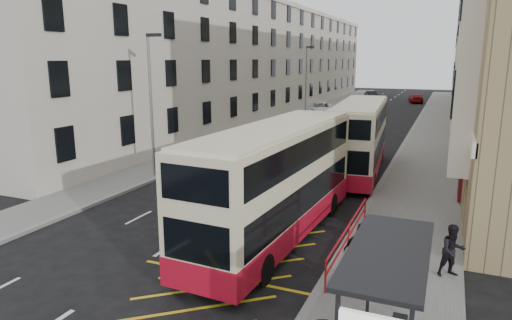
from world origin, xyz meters
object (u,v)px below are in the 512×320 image
at_px(double_decker_front, 276,183).
at_px(bus_shelter, 391,290).
at_px(pedestrian_mid, 453,251).
at_px(double_decker_rear, 359,138).
at_px(car_dark, 371,96).
at_px(car_red, 416,98).
at_px(street_lamp_near, 151,98).
at_px(pedestrian_far, 361,254).
at_px(street_lamp_far, 307,77).
at_px(white_van, 320,109).
at_px(car_silver, 356,101).

bearing_deg(double_decker_front, bus_shelter, -49.68).
bearing_deg(pedestrian_mid, double_decker_rear, 83.02).
relative_size(car_dark, car_red, 0.95).
bearing_deg(car_red, street_lamp_near, 69.34).
height_order(bus_shelter, car_dark, bus_shelter).
bearing_deg(pedestrian_far, car_red, -72.94).
xyz_separation_m(street_lamp_far, double_decker_rear, (10.70, -24.37, -2.44)).
xyz_separation_m(street_lamp_near, white_van, (1.15, 32.32, -3.81)).
distance_m(pedestrian_mid, car_red, 61.35).
bearing_deg(double_decker_front, pedestrian_mid, -6.55).
relative_size(pedestrian_far, car_dark, 0.44).
bearing_deg(street_lamp_near, white_van, 87.96).
relative_size(double_decker_rear, pedestrian_mid, 6.52).
xyz_separation_m(double_decker_front, double_decker_rear, (0.99, 11.49, -0.05)).
distance_m(pedestrian_mid, white_van, 41.93).
bearing_deg(car_silver, car_red, 41.08).
bearing_deg(pedestrian_mid, car_red, 65.33).
distance_m(white_van, car_red, 23.82).
xyz_separation_m(bus_shelter, pedestrian_far, (-1.28, 3.87, -1.03)).
height_order(double_decker_front, double_decker_rear, double_decker_front).
bearing_deg(pedestrian_far, white_van, -58.83).
relative_size(bus_shelter, double_decker_rear, 0.39).
bearing_deg(white_van, car_silver, 67.64).
bearing_deg(car_red, double_decker_rear, 80.53).
height_order(car_silver, car_red, car_silver).
bearing_deg(double_decker_rear, car_red, 85.64).
height_order(bus_shelter, double_decker_rear, double_decker_rear).
relative_size(bus_shelter, car_dark, 0.97).
height_order(pedestrian_mid, car_silver, pedestrian_mid).
bearing_deg(pedestrian_mid, car_dark, 71.54).
xyz_separation_m(street_lamp_near, street_lamp_far, (0.00, 30.00, 0.00)).
height_order(pedestrian_far, car_red, pedestrian_far).
relative_size(white_van, car_silver, 1.50).
distance_m(double_decker_rear, car_silver, 40.82).
distance_m(double_decker_rear, pedestrian_mid, 13.64).
relative_size(car_silver, car_dark, 0.90).
distance_m(pedestrian_mid, pedestrian_far, 3.01).
distance_m(street_lamp_far, pedestrian_far, 40.95).
bearing_deg(white_van, pedestrian_mid, -84.26).
xyz_separation_m(double_decker_rear, car_dark, (-7.36, 50.84, -1.47)).
bearing_deg(street_lamp_far, pedestrian_mid, -66.63).
bearing_deg(street_lamp_near, double_decker_front, -31.10).
relative_size(street_lamp_far, car_red, 1.73).
height_order(pedestrian_mid, car_red, pedestrian_mid).
distance_m(double_decker_front, car_silver, 52.00).
bearing_deg(double_decker_rear, car_silver, 96.50).
relative_size(bus_shelter, street_lamp_far, 0.53).
height_order(street_lamp_near, double_decker_rear, street_lamp_near).
distance_m(street_lamp_far, double_decker_rear, 26.73).
relative_size(street_lamp_near, car_red, 1.73).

